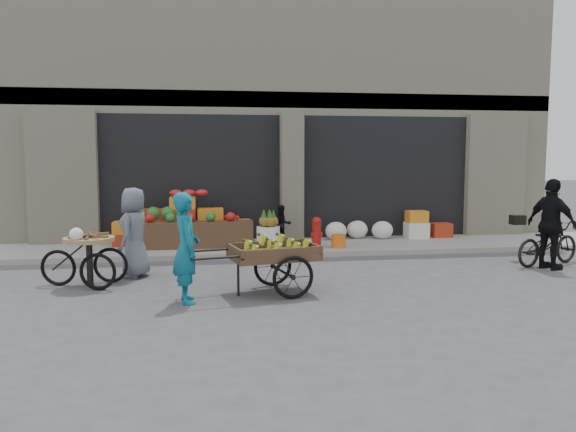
{
  "coord_description": "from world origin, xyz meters",
  "views": [
    {
      "loc": [
        -2.14,
        -8.85,
        2.18
      ],
      "look_at": [
        -0.64,
        1.28,
        1.1
      ],
      "focal_mm": 35.0,
      "sensor_mm": 36.0,
      "label": 1
    }
  ],
  "objects": [
    {
      "name": "vendor_grey",
      "position": [
        -3.42,
        1.52,
        0.82
      ],
      "size": [
        0.75,
        0.92,
        1.63
      ],
      "primitive_type": "imported",
      "rotation": [
        0.0,
        0.0,
        -1.89
      ],
      "color": "slate",
      "rests_on": "ground"
    },
    {
      "name": "fruit_display",
      "position": [
        -2.48,
        4.38,
        0.67
      ],
      "size": [
        3.1,
        1.12,
        1.24
      ],
      "color": "#A72F17",
      "rests_on": "sidewalk"
    },
    {
      "name": "tricycle_cart",
      "position": [
        -4.09,
        0.86,
        0.57
      ],
      "size": [
        1.46,
        1.0,
        0.95
      ],
      "rotation": [
        0.0,
        0.0,
        -0.21
      ],
      "color": "#9E7F51",
      "rests_on": "ground"
    },
    {
      "name": "cyclist",
      "position": [
        4.48,
        1.05,
        0.88
      ],
      "size": [
        0.76,
        1.12,
        1.77
      ],
      "primitive_type": "imported",
      "rotation": [
        0.0,
        0.0,
        1.92
      ],
      "color": "black",
      "rests_on": "ground"
    },
    {
      "name": "seated_person",
      "position": [
        -0.35,
        4.2,
        0.58
      ],
      "size": [
        0.51,
        0.43,
        0.93
      ],
      "primitive_type": "imported",
      "rotation": [
        0.0,
        0.0,
        0.17
      ],
      "color": "black",
      "rests_on": "sidewalk"
    },
    {
      "name": "banana_cart",
      "position": [
        -1.12,
        -0.07,
        0.69
      ],
      "size": [
        2.42,
        1.37,
        0.95
      ],
      "rotation": [
        0.0,
        0.0,
        0.21
      ],
      "color": "brown",
      "rests_on": "ground"
    },
    {
      "name": "orange_bucket",
      "position": [
        0.85,
        3.5,
        0.27
      ],
      "size": [
        0.32,
        0.32,
        0.3
      ],
      "primitive_type": "cylinder",
      "color": "orange",
      "rests_on": "sidewalk"
    },
    {
      "name": "pineapple_bin",
      "position": [
        -0.75,
        3.6,
        0.37
      ],
      "size": [
        0.52,
        0.52,
        0.5
      ],
      "primitive_type": "cylinder",
      "color": "silver",
      "rests_on": "sidewalk"
    },
    {
      "name": "bicycle",
      "position": [
        4.68,
        1.45,
        0.45
      ],
      "size": [
        1.82,
        1.15,
        0.9
      ],
      "primitive_type": "imported",
      "rotation": [
        0.0,
        0.0,
        1.92
      ],
      "color": "black",
      "rests_on": "ground"
    },
    {
      "name": "ground",
      "position": [
        0.0,
        0.0,
        0.0
      ],
      "size": [
        80.0,
        80.0,
        0.0
      ],
      "primitive_type": "plane",
      "color": "#424244",
      "rests_on": "ground"
    },
    {
      "name": "right_bay_goods",
      "position": [
        2.61,
        4.7,
        0.41
      ],
      "size": [
        3.35,
        0.6,
        0.7
      ],
      "color": "silver",
      "rests_on": "sidewalk"
    },
    {
      "name": "fire_hydrant",
      "position": [
        0.35,
        3.55,
        0.5
      ],
      "size": [
        0.22,
        0.22,
        0.71
      ],
      "color": "#A5140F",
      "rests_on": "sidewalk"
    },
    {
      "name": "building",
      "position": [
        0.0,
        8.03,
        3.37
      ],
      "size": [
        14.0,
        6.45,
        7.0
      ],
      "color": "beige",
      "rests_on": "ground"
    },
    {
      "name": "sidewalk",
      "position": [
        0.0,
        4.1,
        0.06
      ],
      "size": [
        18.0,
        2.2,
        0.12
      ],
      "primitive_type": "cube",
      "color": "gray",
      "rests_on": "ground"
    },
    {
      "name": "vendor_woman",
      "position": [
        -2.43,
        -0.46,
        0.83
      ],
      "size": [
        0.5,
        0.67,
        1.66
      ],
      "primitive_type": "imported",
      "rotation": [
        0.0,
        0.0,
        1.75
      ],
      "color": "#10617B",
      "rests_on": "ground"
    }
  ]
}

